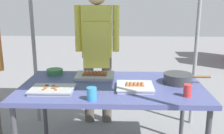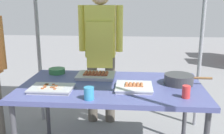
{
  "view_description": "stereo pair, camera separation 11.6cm",
  "coord_description": "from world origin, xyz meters",
  "px_view_note": "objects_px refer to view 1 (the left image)",
  "views": [
    {
      "loc": [
        0.07,
        -2.17,
        1.47
      ],
      "look_at": [
        0.0,
        0.05,
        0.9
      ],
      "focal_mm": 41.26,
      "sensor_mm": 36.0,
      "label": 1
    },
    {
      "loc": [
        0.19,
        -2.16,
        1.47
      ],
      "look_at": [
        0.0,
        0.05,
        0.9
      ],
      "focal_mm": 41.26,
      "sensor_mm": 36.0,
      "label": 2
    }
  ],
  "objects_px": {
    "stall_table": "(112,90)",
    "tray_pork_links": "(95,75)",
    "drink_cup_by_wok": "(92,94)",
    "vendor_woman": "(97,44)",
    "cooking_wok": "(178,78)",
    "condiment_bowl": "(55,72)",
    "drink_cup_near_edge": "(188,91)",
    "tray_meat_skewers": "(52,90)",
    "tray_grilled_sausages": "(135,87)"
  },
  "relations": [
    {
      "from": "condiment_bowl",
      "to": "vendor_woman",
      "type": "xyz_separation_m",
      "value": [
        0.39,
        0.49,
        0.21
      ]
    },
    {
      "from": "tray_meat_skewers",
      "to": "condiment_bowl",
      "type": "bearing_deg",
      "value": 101.97
    },
    {
      "from": "stall_table",
      "to": "drink_cup_by_wok",
      "type": "distance_m",
      "value": 0.4
    },
    {
      "from": "drink_cup_near_edge",
      "to": "vendor_woman",
      "type": "distance_m",
      "value": 1.36
    },
    {
      "from": "condiment_bowl",
      "to": "cooking_wok",
      "type": "bearing_deg",
      "value": -12.17
    },
    {
      "from": "cooking_wok",
      "to": "drink_cup_near_edge",
      "type": "bearing_deg",
      "value": -90.19
    },
    {
      "from": "cooking_wok",
      "to": "drink_cup_by_wok",
      "type": "height_order",
      "value": "drink_cup_by_wok"
    },
    {
      "from": "cooking_wok",
      "to": "condiment_bowl",
      "type": "relative_size",
      "value": 2.54
    },
    {
      "from": "drink_cup_near_edge",
      "to": "drink_cup_by_wok",
      "type": "distance_m",
      "value": 0.74
    },
    {
      "from": "tray_meat_skewers",
      "to": "drink_cup_near_edge",
      "type": "distance_m",
      "value": 1.08
    },
    {
      "from": "tray_pork_links",
      "to": "drink_cup_near_edge",
      "type": "distance_m",
      "value": 0.91
    },
    {
      "from": "tray_grilled_sausages",
      "to": "tray_pork_links",
      "type": "height_order",
      "value": "tray_pork_links"
    },
    {
      "from": "tray_pork_links",
      "to": "drink_cup_near_edge",
      "type": "xyz_separation_m",
      "value": [
        0.77,
        -0.49,
        0.03
      ]
    },
    {
      "from": "cooking_wok",
      "to": "condiment_bowl",
      "type": "xyz_separation_m",
      "value": [
        -1.19,
        0.26,
        -0.02
      ]
    },
    {
      "from": "drink_cup_by_wok",
      "to": "stall_table",
      "type": "bearing_deg",
      "value": 69.36
    },
    {
      "from": "stall_table",
      "to": "tray_meat_skewers",
      "type": "distance_m",
      "value": 0.52
    },
    {
      "from": "drink_cup_near_edge",
      "to": "tray_meat_skewers",
      "type": "bearing_deg",
      "value": 176.02
    },
    {
      "from": "drink_cup_near_edge",
      "to": "drink_cup_by_wok",
      "type": "relative_size",
      "value": 1.01
    },
    {
      "from": "tray_pork_links",
      "to": "vendor_woman",
      "type": "height_order",
      "value": "vendor_woman"
    },
    {
      "from": "stall_table",
      "to": "tray_meat_skewers",
      "type": "relative_size",
      "value": 4.54
    },
    {
      "from": "tray_meat_skewers",
      "to": "condiment_bowl",
      "type": "xyz_separation_m",
      "value": [
        -0.11,
        0.52,
        0.01
      ]
    },
    {
      "from": "tray_pork_links",
      "to": "vendor_woman",
      "type": "relative_size",
      "value": 0.22
    },
    {
      "from": "tray_grilled_sausages",
      "to": "tray_pork_links",
      "type": "xyz_separation_m",
      "value": [
        -0.37,
        0.32,
        0.0
      ]
    },
    {
      "from": "tray_grilled_sausages",
      "to": "drink_cup_by_wok",
      "type": "xyz_separation_m",
      "value": [
        -0.34,
        -0.27,
        0.03
      ]
    },
    {
      "from": "tray_meat_skewers",
      "to": "vendor_woman",
      "type": "xyz_separation_m",
      "value": [
        0.28,
        1.01,
        0.22
      ]
    },
    {
      "from": "drink_cup_by_wok",
      "to": "vendor_woman",
      "type": "relative_size",
      "value": 0.06
    },
    {
      "from": "vendor_woman",
      "to": "tray_pork_links",
      "type": "bearing_deg",
      "value": 92.71
    },
    {
      "from": "drink_cup_by_wok",
      "to": "tray_grilled_sausages",
      "type": "bearing_deg",
      "value": 38.48
    },
    {
      "from": "stall_table",
      "to": "drink_cup_near_edge",
      "type": "distance_m",
      "value": 0.66
    },
    {
      "from": "stall_table",
      "to": "condiment_bowl",
      "type": "xyz_separation_m",
      "value": [
        -0.59,
        0.32,
        0.08
      ]
    },
    {
      "from": "cooking_wok",
      "to": "drink_cup_near_edge",
      "type": "distance_m",
      "value": 0.34
    },
    {
      "from": "tray_meat_skewers",
      "to": "drink_cup_by_wok",
      "type": "distance_m",
      "value": 0.38
    },
    {
      "from": "tray_grilled_sausages",
      "to": "vendor_woman",
      "type": "height_order",
      "value": "vendor_woman"
    },
    {
      "from": "stall_table",
      "to": "drink_cup_by_wok",
      "type": "xyz_separation_m",
      "value": [
        -0.14,
        -0.37,
        0.1
      ]
    },
    {
      "from": "tray_grilled_sausages",
      "to": "drink_cup_near_edge",
      "type": "relative_size",
      "value": 3.13
    },
    {
      "from": "condiment_bowl",
      "to": "tray_pork_links",
      "type": "bearing_deg",
      "value": -13.91
    },
    {
      "from": "vendor_woman",
      "to": "drink_cup_by_wok",
      "type": "bearing_deg",
      "value": 93.0
    },
    {
      "from": "tray_pork_links",
      "to": "drink_cup_by_wok",
      "type": "relative_size",
      "value": 3.74
    },
    {
      "from": "tray_meat_skewers",
      "to": "tray_pork_links",
      "type": "xyz_separation_m",
      "value": [
        0.31,
        0.41,
        0.0
      ]
    },
    {
      "from": "cooking_wok",
      "to": "drink_cup_near_edge",
      "type": "xyz_separation_m",
      "value": [
        -0.0,
        -0.34,
        0.0
      ]
    },
    {
      "from": "tray_meat_skewers",
      "to": "condiment_bowl",
      "type": "relative_size",
      "value": 2.15
    },
    {
      "from": "tray_grilled_sausages",
      "to": "drink_cup_near_edge",
      "type": "xyz_separation_m",
      "value": [
        0.4,
        -0.17,
        0.03
      ]
    },
    {
      "from": "stall_table",
      "to": "tray_pork_links",
      "type": "relative_size",
      "value": 4.39
    },
    {
      "from": "tray_pork_links",
      "to": "tray_grilled_sausages",
      "type": "bearing_deg",
      "value": -40.65
    },
    {
      "from": "cooking_wok",
      "to": "vendor_woman",
      "type": "relative_size",
      "value": 0.25
    },
    {
      "from": "drink_cup_by_wok",
      "to": "vendor_woman",
      "type": "bearing_deg",
      "value": 93.0
    },
    {
      "from": "tray_meat_skewers",
      "to": "vendor_woman",
      "type": "height_order",
      "value": "vendor_woman"
    },
    {
      "from": "stall_table",
      "to": "condiment_bowl",
      "type": "relative_size",
      "value": 9.77
    },
    {
      "from": "tray_meat_skewers",
      "to": "tray_pork_links",
      "type": "height_order",
      "value": "tray_pork_links"
    },
    {
      "from": "tray_meat_skewers",
      "to": "drink_cup_near_edge",
      "type": "height_order",
      "value": "drink_cup_near_edge"
    }
  ]
}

